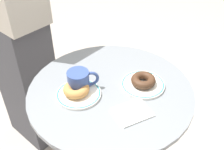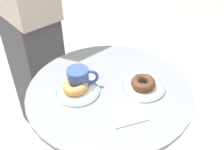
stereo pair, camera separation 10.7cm
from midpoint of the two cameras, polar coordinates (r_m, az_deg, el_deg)
name	(u,v)px [view 2 (the right image)]	position (r m, az deg, el deg)	size (l,w,h in m)	color
cafe_table	(110,126)	(1.23, 2.10, -10.72)	(0.66, 0.66, 0.75)	slate
plate_left	(77,91)	(1.07, -4.43, -3.48)	(0.17, 0.17, 0.01)	white
plate_right	(143,87)	(1.10, 9.29, -2.61)	(0.18, 0.18, 0.01)	white
donut_old_fashioned	(75,86)	(1.05, -4.90, -2.45)	(0.10, 0.10, 0.04)	#BC7F42
donut_chocolate	(143,83)	(1.08, 9.40, -1.71)	(0.10, 0.10, 0.03)	#422819
paper_napkin	(126,114)	(0.98, 6.05, -8.32)	(0.13, 0.10, 0.01)	white
coffee_mug	(79,78)	(1.07, -4.08, -0.81)	(0.12, 0.09, 0.09)	#334784
person_figure	(28,24)	(1.54, -15.30, 10.21)	(0.32, 0.43, 1.59)	#3D3D42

